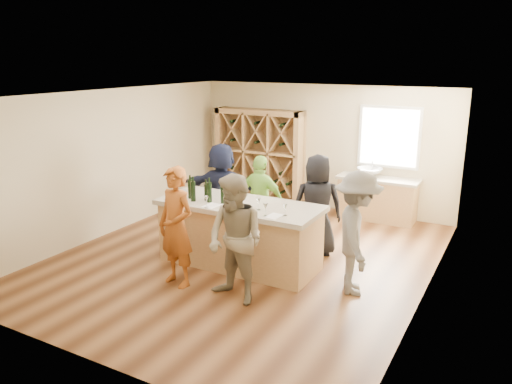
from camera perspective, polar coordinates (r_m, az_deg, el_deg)
The scene contains 35 objects.
floor at distance 8.79m, azimuth -1.21°, elevation -7.79°, with size 6.00×7.00×0.10m, color brown.
ceiling at distance 8.11m, azimuth -1.33°, elevation 11.43°, with size 6.00×7.00×0.10m, color white.
wall_back at distance 11.48m, azimuth 7.68°, elevation 5.13°, with size 6.00×0.10×2.80m, color beige.
wall_front at distance 5.69m, azimuth -19.60°, elevation -6.15°, with size 6.00×0.10×2.80m, color beige.
wall_left at distance 10.17m, azimuth -16.33°, elevation 3.35°, with size 0.10×7.00×2.80m, color beige.
wall_right at distance 7.34m, azimuth 19.81°, elevation -1.39°, with size 0.10×7.00×2.80m, color beige.
window_frame at distance 10.90m, azimuth 14.99°, elevation 6.08°, with size 1.30×0.06×1.30m, color white.
window_pane at distance 10.87m, azimuth 14.94°, elevation 6.06°, with size 1.18×0.01×1.18m, color white.
wine_rack at distance 11.90m, azimuth 0.38°, elevation 4.15°, with size 2.20×0.45×2.20m, color tan.
back_counter_base at distance 10.95m, azimuth 13.66°, elevation -0.88°, with size 1.60×0.58×0.86m, color tan.
back_counter_top at distance 10.83m, azimuth 13.82°, elevation 1.46°, with size 1.70×0.62×0.06m, color #B6AB95.
sink at distance 10.85m, azimuth 12.84°, elevation 2.21°, with size 0.54×0.54×0.19m, color silver.
faucet at distance 11.01m, azimuth 13.12°, elevation 2.68°, with size 0.02×0.02×0.30m, color silver.
tasting_counter_base at distance 8.32m, azimuth -1.88°, elevation -5.07°, with size 2.60×1.00×1.00m, color tan.
tasting_counter_top at distance 8.15m, azimuth -1.91°, elevation -1.51°, with size 2.72×1.12×0.08m, color #B6AB95.
wine_bottle_a at distance 8.43m, azimuth -7.52°, elevation 0.36°, with size 0.08×0.08×0.32m, color black.
wine_bottle_b at distance 8.25m, azimuth -7.20°, elevation 0.08°, with size 0.08×0.08×0.34m, color black.
wine_bottle_c at distance 8.29m, azimuth -5.71°, elevation -0.03°, with size 0.07×0.07×0.27m, color black.
wine_bottle_d at distance 8.17m, azimuth -5.35°, elevation -0.04°, with size 0.08×0.08×0.33m, color black.
wine_bottle_e at distance 8.10m, azimuth -3.80°, elevation -0.19°, with size 0.08×0.08×0.32m, color black.
wine_glass_a at distance 7.89m, azimuth -5.68°, elevation -1.13°, with size 0.07×0.07×0.19m, color white.
wine_glass_b at distance 7.64m, azimuth -2.03°, elevation -1.67°, with size 0.07×0.07×0.17m, color white.
wine_glass_c at distance 7.44m, azimuth 1.10°, elevation -2.03°, with size 0.07×0.07×0.20m, color white.
wine_glass_d at distance 7.74m, azimuth 0.31°, elevation -1.36°, with size 0.07×0.07×0.19m, color white.
wine_glass_e at distance 7.47m, azimuth 3.35°, elevation -2.09°, with size 0.07×0.07×0.17m, color white.
tasting_menu_a at distance 8.01m, azimuth -5.10°, elevation -1.56°, with size 0.22×0.30×0.00m, color white.
tasting_menu_b at distance 7.65m, azimuth -1.94°, elevation -2.33°, with size 0.24×0.33×0.00m, color white.
tasting_menu_c at distance 7.47m, azimuth 2.08°, elevation -2.76°, with size 0.20×0.27×0.00m, color white.
person_near_left at distance 7.58m, azimuth -9.10°, elevation -3.96°, with size 0.67×0.49×1.84m, color #994C19.
person_near_right at distance 6.97m, azimuth -2.35°, elevation -5.48°, with size 0.90×0.49×1.84m, color gray.
person_server at distance 7.38m, azimuth 11.45°, elevation -4.65°, with size 1.18×0.55×1.83m, color slate.
person_far_mid at distance 9.11m, azimuth 0.53°, elevation -1.02°, with size 0.98×0.50×1.68m, color #8CC64C.
person_far_right at distance 8.69m, azimuth 6.99°, elevation -1.54°, with size 0.87×0.57×1.79m, color black.
person_far_left at distance 9.65m, azimuth -3.88°, elevation 0.31°, with size 1.68×0.61×1.82m, color #191E38.
wine_glass_f at distance 8.31m, azimuth -1.51°, elevation -0.25°, with size 0.07×0.07×0.18m, color white.
Camera 1 is at (4.06, -7.00, 3.39)m, focal length 35.00 mm.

